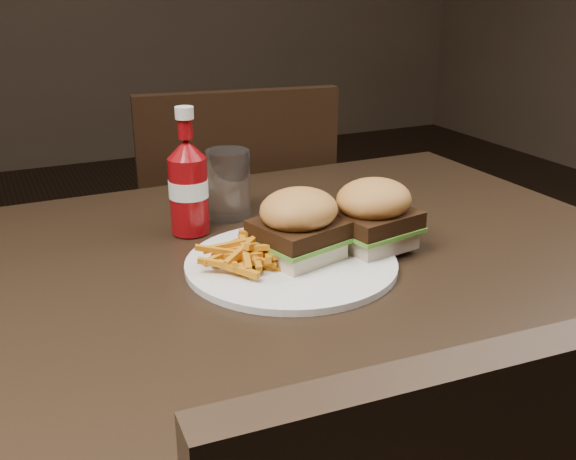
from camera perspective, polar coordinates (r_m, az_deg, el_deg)
name	(u,v)px	position (r m, az deg, el deg)	size (l,w,h in m)	color
dining_table	(244,278)	(0.93, -3.73, -4.04)	(1.20, 0.80, 0.04)	black
chair_far	(225,267)	(1.70, -5.33, -3.14)	(0.44, 0.44, 0.04)	black
plate	(291,264)	(0.91, 0.27, -2.86)	(0.29, 0.29, 0.01)	white
sandwich_half_a	(299,250)	(0.91, 0.91, -1.68)	(0.10, 0.09, 0.03)	#FDDDC3
sandwich_half_b	(372,238)	(0.96, 7.13, -0.64)	(0.10, 0.09, 0.03)	beige
fries_pile	(251,249)	(0.88, -3.13, -1.66)	(0.11, 0.11, 0.04)	#D27A00
ketchup_bottle	(189,196)	(1.02, -8.39, 2.91)	(0.06, 0.06, 0.12)	maroon
tumbler	(228,184)	(1.08, -5.08, 3.89)	(0.07, 0.07, 0.11)	white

